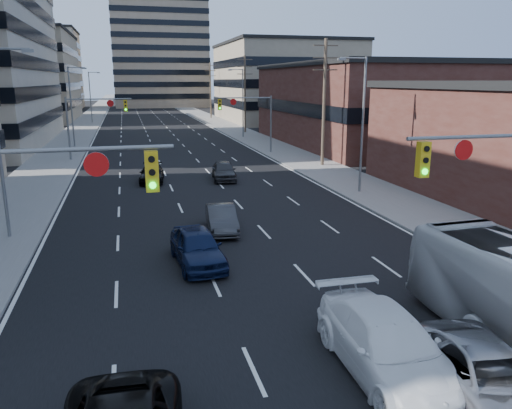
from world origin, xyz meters
name	(u,v)px	position (x,y,z in m)	size (l,w,h in m)	color
road_surface	(143,110)	(0.00, 130.00, 0.01)	(18.00, 300.00, 0.02)	black
sidewalk_left	(97,110)	(-11.50, 130.00, 0.07)	(5.00, 300.00, 0.15)	slate
sidewalk_right	(187,109)	(11.50, 130.00, 0.07)	(5.00, 300.00, 0.15)	slate
office_left_far	(17,78)	(-24.00, 100.00, 8.00)	(20.00, 30.00, 16.00)	gray
storefront_right_mid	(371,106)	(24.00, 50.00, 4.50)	(20.00, 30.00, 9.00)	#472119
office_right_far	(284,83)	(25.00, 88.00, 7.00)	(22.00, 28.00, 14.00)	gray
apartment_tower	(156,4)	(6.00, 150.00, 29.00)	(26.00, 26.00, 58.00)	gray
bg_block_left	(30,71)	(-28.00, 140.00, 10.00)	(24.00, 24.00, 20.00)	#ADA089
bg_block_right	(261,86)	(32.00, 130.00, 6.00)	(22.00, 22.00, 12.00)	gray
signal_near_left	(20,209)	(-7.45, 8.00, 4.33)	(6.59, 0.33, 6.00)	slate
signal_near_right	(511,180)	(7.45, 8.00, 4.33)	(6.59, 0.33, 6.00)	slate
signal_far_left	(93,115)	(-7.68, 45.00, 4.30)	(6.09, 0.33, 6.00)	slate
signal_far_right	(249,113)	(7.68, 45.00, 4.30)	(6.09, 0.33, 6.00)	slate
utility_pole_block	(324,101)	(12.20, 36.00, 5.78)	(2.20, 0.28, 11.00)	#4C3D2D
utility_pole_midblock	(245,93)	(12.20, 66.00, 5.78)	(2.20, 0.28, 11.00)	#4C3D2D
utility_pole_distant	(210,89)	(12.20, 96.00, 5.78)	(2.20, 0.28, 11.00)	#4C3D2D
streetlight_left_near	(1,135)	(-10.34, 20.00, 5.05)	(2.03, 0.22, 9.00)	slate
streetlight_left_mid	(72,103)	(-10.34, 55.00, 5.05)	(2.03, 0.22, 9.00)	slate
streetlight_left_far	(91,95)	(-10.34, 90.00, 5.05)	(2.03, 0.22, 9.00)	slate
streetlight_right_near	(361,119)	(10.34, 25.00, 5.05)	(2.03, 0.22, 9.00)	slate
streetlight_right_far	(242,100)	(10.34, 60.00, 5.05)	(2.03, 0.22, 9.00)	slate
white_van	(387,345)	(1.55, 5.02, 0.82)	(2.31, 5.67, 1.65)	white
silver_suv	(489,378)	(3.21, 3.22, 0.71)	(2.36, 5.12, 1.42)	#9D9DA1
sedan_blue	(197,247)	(-2.12, 14.26, 0.77)	(1.82, 4.54, 1.55)	#0D1736
sedan_grey_center	(222,219)	(-0.25, 18.71, 0.66)	(1.40, 4.01, 1.32)	#333335
sedan_black_far	(152,174)	(-3.01, 32.57, 0.63)	(1.75, 4.31, 1.25)	black
sedan_grey_right	(224,171)	(2.44, 32.02, 0.73)	(1.73, 4.31, 1.47)	#313133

